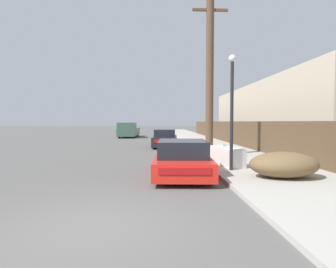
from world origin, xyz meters
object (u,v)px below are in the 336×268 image
Objects in this scene: car_parked_mid at (165,139)px; brush_pile at (284,165)px; pickup_truck at (128,130)px; utility_pole at (210,74)px; street_lamp at (232,103)px; parked_sports_car_red at (182,159)px; discarded_fridge at (227,156)px.

car_parked_mid reaches higher than brush_pile.
pickup_truck is 2.73× the size of brush_pile.
utility_pole is 4.35m from street_lamp.
discarded_fridge is at bearing 36.97° from parked_sports_car_red.
utility_pole is 6.64m from brush_pile.
discarded_fridge is 9.33m from car_parked_mid.
street_lamp is at bearing -110.86° from discarded_fridge.
car_parked_mid is at bearing 110.63° from pickup_truck.
discarded_fridge is 0.42× the size of car_parked_mid.
street_lamp is at bearing -74.28° from car_parked_mid.
discarded_fridge is 0.32× the size of pickup_truck.
car_parked_mid is at bearing 108.71° from utility_pole.
parked_sports_car_red reaches higher than discarded_fridge.
street_lamp is (6.08, -22.22, 1.67)m from pickup_truck.
discarded_fridge is 2.31m from street_lamp.
parked_sports_car_red reaches higher than brush_pile.
brush_pile is at bearing -45.86° from street_lamp.
parked_sports_car_red is at bearing -113.23° from utility_pole.
utility_pole is 1.98× the size of street_lamp.
parked_sports_car_red is 2.71m from street_lamp.
parked_sports_car_red is 0.73× the size of pickup_truck.
pickup_truck is 1.43× the size of street_lamp.
pickup_truck reaches higher than parked_sports_car_red.
utility_pole is at bearing 78.12° from discarded_fridge.
street_lamp is at bearing 107.61° from pickup_truck.
brush_pile is at bearing 109.69° from pickup_truck.
car_parked_mid is (-2.19, 9.07, 0.12)m from discarded_fridge.
utility_pole is at bearing 89.98° from street_lamp.
pickup_truck is 23.10m from street_lamp.
car_parked_mid is 2.06× the size of brush_pile.
pickup_truck reaches higher than car_parked_mid.
parked_sports_car_red is at bearing 103.04° from pickup_truck.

